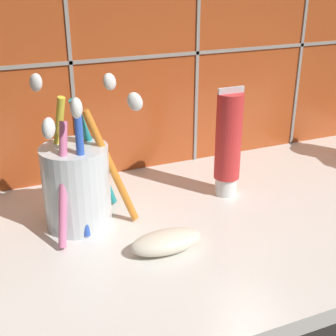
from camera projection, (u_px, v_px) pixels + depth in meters
sink_counter at (243, 219)px, 60.87cm from camera, size 76.02×38.07×2.00cm
tile_wall_backsplash at (184, 10)px, 67.20cm from camera, size 86.02×1.72×50.66cm
toothbrush_cup at (77, 182)px, 55.84cm from camera, size 12.65×12.59×18.24cm
toothpaste_tube at (228, 143)px, 62.37cm from camera, size 3.69×3.51×15.17cm
soap_bar at (166, 242)px, 52.13cm from camera, size 8.27×4.03×2.33cm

